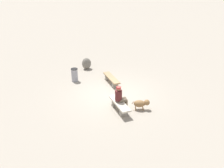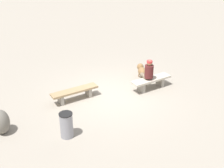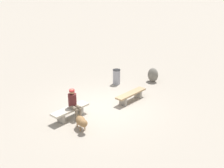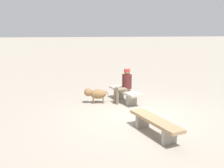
{
  "view_description": "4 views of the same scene",
  "coord_description": "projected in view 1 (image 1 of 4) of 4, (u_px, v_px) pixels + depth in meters",
  "views": [
    {
      "loc": [
        11.8,
        -1.88,
        6.45
      ],
      "look_at": [
        -0.08,
        -0.03,
        0.63
      ],
      "focal_mm": 39.55,
      "sensor_mm": 36.0,
      "label": 1
    },
    {
      "loc": [
        -3.18,
        -9.37,
        5.39
      ],
      "look_at": [
        0.06,
        0.22,
        0.38
      ],
      "focal_mm": 46.99,
      "sensor_mm": 36.0,
      "label": 2
    },
    {
      "loc": [
        6.01,
        9.49,
        5.54
      ],
      "look_at": [
        -1.11,
        -0.94,
        0.57
      ],
      "focal_mm": 44.9,
      "sensor_mm": 36.0,
      "label": 3
    },
    {
      "loc": [
        -6.94,
        2.47,
        2.54
      ],
      "look_at": [
        1.7,
        0.54,
        0.67
      ],
      "focal_mm": 40.32,
      "sensor_mm": 36.0,
      "label": 4
    }
  ],
  "objects": [
    {
      "name": "ground",
      "position": [
        113.0,
        95.0,
        13.58
      ],
      "size": [
        210.0,
        210.0,
        0.06
      ],
      "primitive_type": "cube",
      "color": "#9E9384"
    },
    {
      "name": "bench_left",
      "position": [
        111.0,
        79.0,
        14.72
      ],
      "size": [
        1.84,
        0.79,
        0.42
      ],
      "rotation": [
        0.0,
        0.0,
        0.23
      ],
      "color": "gray",
      "rests_on": "ground"
    },
    {
      "name": "seated_person",
      "position": [
        120.0,
        96.0,
        11.93
      ],
      "size": [
        0.38,
        0.63,
        1.24
      ],
      "rotation": [
        0.0,
        0.0,
        0.1
      ],
      "color": "#511E1E",
      "rests_on": "ground"
    },
    {
      "name": "bench_right",
      "position": [
        120.0,
        105.0,
        11.97
      ],
      "size": [
        1.77,
        0.83,
        0.45
      ],
      "rotation": [
        0.0,
        0.0,
        0.23
      ],
      "color": "gray",
      "rests_on": "ground"
    },
    {
      "name": "dog",
      "position": [
        141.0,
        103.0,
        12.05
      ],
      "size": [
        0.44,
        0.87,
        0.54
      ],
      "rotation": [
        0.0,
        0.0,
        1.4
      ],
      "color": "olive",
      "rests_on": "ground"
    },
    {
      "name": "boulder",
      "position": [
        87.0,
        64.0,
        16.78
      ],
      "size": [
        0.57,
        0.67,
        0.78
      ],
      "primitive_type": "ellipsoid",
      "rotation": [
        0.0,
        0.0,
        3.27
      ],
      "color": "#6B665B",
      "rests_on": "ground"
    },
    {
      "name": "trash_bin",
      "position": [
        75.0,
        75.0,
        15.01
      ],
      "size": [
        0.41,
        0.41,
        0.82
      ],
      "color": "gray",
      "rests_on": "ground"
    }
  ]
}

